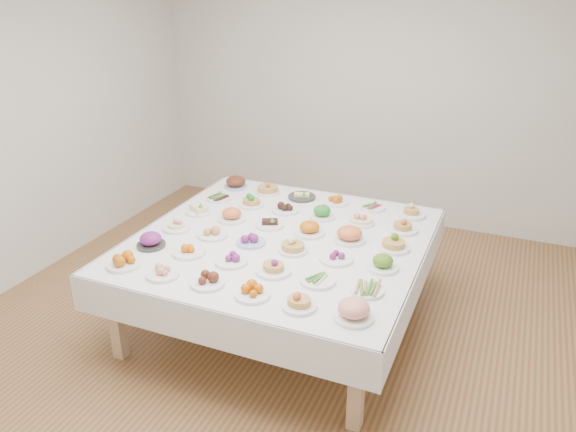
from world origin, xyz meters
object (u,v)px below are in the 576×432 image
at_px(display_table, 281,246).
at_px(dish_18, 199,209).
at_px(dish_35, 412,210).
at_px(dish_0, 123,260).

relative_size(display_table, dish_18, 10.42).
distance_m(display_table, dish_35, 1.20).
bearing_deg(dish_35, dish_0, -135.06).
height_order(display_table, dish_35, dish_35).
relative_size(dish_18, dish_35, 0.89).
bearing_deg(display_table, dish_35, 44.61).
distance_m(dish_0, dish_35, 2.38).
xyz_separation_m(dish_18, dish_35, (1.69, 0.66, 0.02)).
height_order(display_table, dish_0, dish_0).
bearing_deg(dish_0, dish_35, 44.94).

